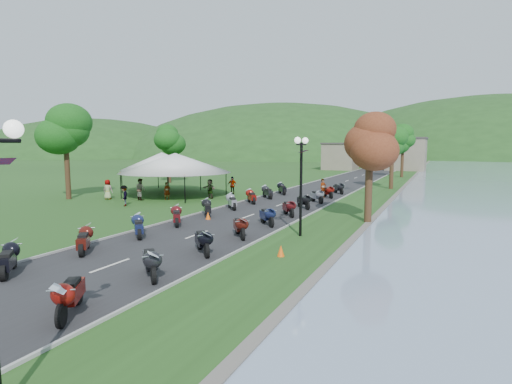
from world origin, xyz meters
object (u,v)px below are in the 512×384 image
at_px(pedestrian_b, 141,200).
at_px(pedestrian_c, 125,206).
at_px(vendor_tent_main, 176,175).
at_px(pedestrian_a, 167,200).

bearing_deg(pedestrian_b, pedestrian_c, 128.06).
bearing_deg(pedestrian_c, pedestrian_b, 160.59).
relative_size(pedestrian_b, pedestrian_c, 1.16).
bearing_deg(vendor_tent_main, pedestrian_c, -89.11).
height_order(vendor_tent_main, pedestrian_a, vendor_tent_main).
distance_m(pedestrian_a, pedestrian_c, 4.40).
bearing_deg(pedestrian_a, pedestrian_c, -144.84).
bearing_deg(pedestrian_c, pedestrian_a, 130.25).
xyz_separation_m(pedestrian_b, pedestrian_c, (1.22, -3.22, 0.00)).
distance_m(pedestrian_b, pedestrian_c, 3.44).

